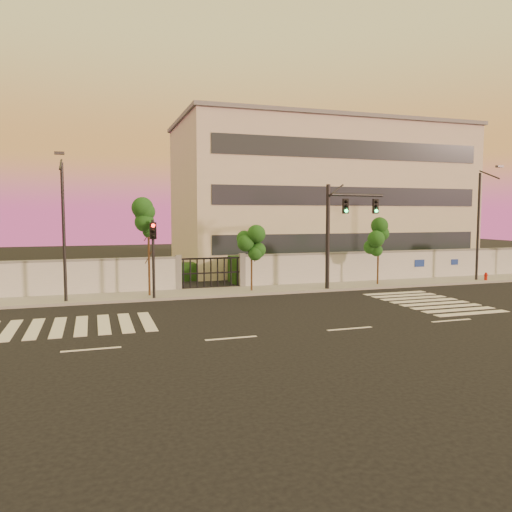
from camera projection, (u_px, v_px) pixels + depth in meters
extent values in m
plane|color=black|center=(350.00, 329.00, 20.28)|extent=(120.00, 120.00, 0.00)
cube|color=gray|center=(265.00, 290.00, 30.22)|extent=(60.00, 3.00, 0.15)
cube|color=#B4B6BB|center=(447.00, 265.00, 36.06)|extent=(31.00, 0.30, 2.00)
cube|color=slate|center=(448.00, 250.00, 35.97)|extent=(31.00, 0.36, 0.12)
cube|color=slate|center=(178.00, 273.00, 30.00)|extent=(0.35, 0.35, 2.20)
cube|color=slate|center=(242.00, 271.00, 31.24)|extent=(0.35, 0.35, 2.20)
cube|color=black|center=(362.00, 265.00, 36.73)|extent=(20.00, 2.00, 1.80)
cube|color=black|center=(195.00, 271.00, 35.39)|extent=(6.00, 1.50, 1.20)
cube|color=beige|center=(319.00, 199.00, 43.40)|extent=(24.00, 12.00, 12.00)
cube|color=#262D38|center=(353.00, 242.00, 38.00)|extent=(22.00, 0.08, 1.40)
cube|color=#262D38|center=(354.00, 196.00, 37.70)|extent=(22.00, 0.08, 1.40)
cube|color=#262D38|center=(354.00, 149.00, 37.41)|extent=(22.00, 0.08, 1.40)
cube|color=slate|center=(320.00, 127.00, 42.89)|extent=(24.40, 12.40, 0.30)
cube|color=silver|center=(10.00, 330.00, 20.00)|extent=(0.50, 4.00, 0.02)
cube|color=silver|center=(35.00, 329.00, 20.28)|extent=(0.50, 4.00, 0.02)
cube|color=silver|center=(58.00, 327.00, 20.56)|extent=(0.50, 4.00, 0.02)
cube|color=silver|center=(81.00, 326.00, 20.84)|extent=(0.50, 4.00, 0.02)
cube|color=silver|center=(104.00, 324.00, 21.12)|extent=(0.50, 4.00, 0.02)
cube|color=silver|center=(126.00, 323.00, 21.40)|extent=(0.50, 4.00, 0.02)
cube|color=silver|center=(147.00, 321.00, 21.68)|extent=(0.50, 4.00, 0.02)
cube|color=silver|center=(472.00, 313.00, 23.40)|extent=(4.00, 0.50, 0.02)
cube|color=silver|center=(459.00, 310.00, 24.25)|extent=(4.00, 0.50, 0.02)
cube|color=silver|center=(446.00, 307.00, 25.11)|extent=(4.00, 0.50, 0.02)
cube|color=silver|center=(435.00, 304.00, 25.96)|extent=(4.00, 0.50, 0.02)
cube|color=silver|center=(424.00, 301.00, 26.81)|extent=(4.00, 0.50, 0.02)
cube|color=silver|center=(414.00, 298.00, 27.66)|extent=(4.00, 0.50, 0.02)
cube|color=silver|center=(404.00, 295.00, 28.51)|extent=(4.00, 0.50, 0.02)
cube|color=silver|center=(395.00, 293.00, 29.37)|extent=(4.00, 0.50, 0.02)
cube|color=silver|center=(91.00, 349.00, 17.17)|extent=(2.00, 0.15, 0.01)
cube|color=silver|center=(231.00, 338.00, 18.73)|extent=(2.00, 0.15, 0.01)
cube|color=silver|center=(350.00, 329.00, 20.28)|extent=(2.00, 0.15, 0.01)
cube|color=silver|center=(451.00, 320.00, 21.83)|extent=(2.00, 0.15, 0.01)
cylinder|color=#382314|center=(149.00, 249.00, 27.52)|extent=(0.12, 0.12, 5.48)
sphere|color=#123F13|center=(148.00, 219.00, 27.38)|extent=(1.14, 1.14, 1.14)
sphere|color=#123F13|center=(155.00, 234.00, 27.76)|extent=(0.87, 0.87, 0.87)
sphere|color=#123F13|center=(143.00, 229.00, 27.18)|extent=(0.83, 0.83, 0.83)
cylinder|color=#382314|center=(252.00, 260.00, 29.37)|extent=(0.11, 0.11, 3.86)
sphere|color=#123F13|center=(252.00, 241.00, 29.27)|extent=(1.01, 1.01, 1.01)
sphere|color=#123F13|center=(256.00, 250.00, 29.59)|extent=(0.77, 0.77, 0.77)
sphere|color=#123F13|center=(248.00, 248.00, 29.09)|extent=(0.73, 0.73, 0.73)
cylinder|color=#382314|center=(378.00, 254.00, 32.04)|extent=(0.11, 0.11, 4.19)
sphere|color=#123F13|center=(379.00, 234.00, 31.93)|extent=(1.04, 1.04, 1.04)
sphere|color=#123F13|center=(381.00, 244.00, 32.27)|extent=(0.79, 0.79, 0.79)
sphere|color=#123F13|center=(376.00, 241.00, 31.75)|extent=(0.76, 0.76, 0.76)
cylinder|color=black|center=(328.00, 238.00, 30.01)|extent=(0.25, 0.25, 6.43)
cylinder|color=black|center=(357.00, 195.00, 30.40)|extent=(3.91, 0.83, 0.17)
cube|color=black|center=(346.00, 206.00, 30.16)|extent=(0.36, 0.19, 0.93)
sphere|color=#0CF259|center=(346.00, 211.00, 30.08)|extent=(0.21, 0.21, 0.21)
cube|color=black|center=(375.00, 206.00, 30.80)|extent=(0.36, 0.19, 0.93)
sphere|color=#0CF259|center=(376.00, 211.00, 30.72)|extent=(0.21, 0.21, 0.21)
cylinder|color=black|center=(153.00, 261.00, 26.68)|extent=(0.15, 0.15, 4.35)
cube|color=black|center=(153.00, 231.00, 26.50)|extent=(0.34, 0.17, 0.87)
sphere|color=red|center=(153.00, 226.00, 26.37)|extent=(0.19, 0.19, 0.19)
cylinder|color=black|center=(64.00, 234.00, 25.60)|extent=(0.16, 0.16, 7.28)
cylinder|color=black|center=(61.00, 164.00, 24.54)|extent=(0.09, 1.74, 0.71)
cube|color=#3F3F44|center=(59.00, 153.00, 23.72)|extent=(0.46, 0.23, 0.14)
cylinder|color=black|center=(478.00, 228.00, 34.01)|extent=(0.17, 0.17, 7.44)
cylinder|color=black|center=(489.00, 175.00, 32.92)|extent=(0.09, 1.78, 0.72)
cube|color=#3F3F44|center=(499.00, 166.00, 32.08)|extent=(0.46, 0.23, 0.14)
cylinder|color=#AF170B|center=(486.00, 279.00, 34.10)|extent=(0.20, 0.20, 0.45)
cylinder|color=#AF170B|center=(486.00, 275.00, 34.07)|extent=(0.25, 0.25, 0.09)
sphere|color=#AF170B|center=(486.00, 274.00, 34.06)|extent=(0.16, 0.16, 0.16)
cylinder|color=#AF170B|center=(486.00, 278.00, 34.09)|extent=(0.27, 0.16, 0.09)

